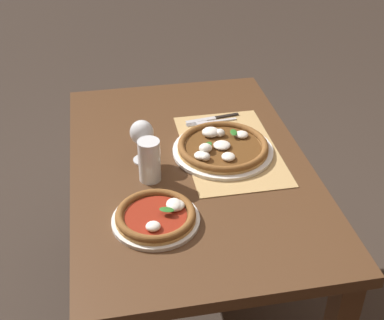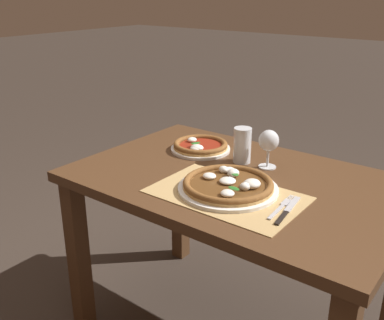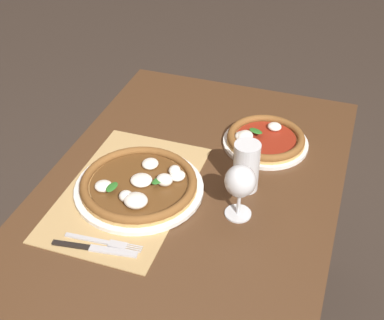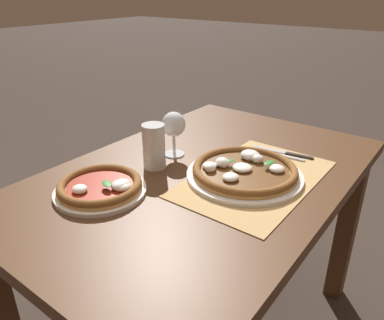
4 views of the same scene
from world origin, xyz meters
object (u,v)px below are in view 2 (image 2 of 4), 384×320
Objects in this scene: pizza_far at (200,146)px; knife at (288,210)px; pizza_near at (229,185)px; wine_glass at (269,142)px; pint_glass at (242,146)px; fork at (282,207)px.

pizza_far reaches higher than knife.
wine_glass is at bearing 89.50° from pizza_near.
pizza_near is at bearing -40.20° from pizza_far.
pizza_near is 0.29m from wine_glass.
wine_glass reaches higher than pint_glass.
pizza_far is 1.21× the size of knife.
knife is at bearing -51.61° from wine_glass.
wine_glass reaches higher than pizza_near.
pint_glass is at bearing -2.01° from pizza_far.
pizza_near is at bearing 176.02° from knife.
fork is at bearing -27.66° from pizza_far.
knife reaches higher than fork.
pizza_far is 0.63m from knife.
wine_glass reaches higher than pizza_far.
pizza_near is 1.76× the size of fork.
wine_glass is 0.12m from pint_glass.
wine_glass is at bearing 126.14° from fork.
pint_glass reaches higher than knife.
pint_glass is (-0.11, -0.01, -0.04)m from wine_glass.
fork is at bearing -53.86° from wine_glass.
pizza_near reaches higher than fork.
fork is (0.21, -0.28, -0.10)m from wine_glass.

